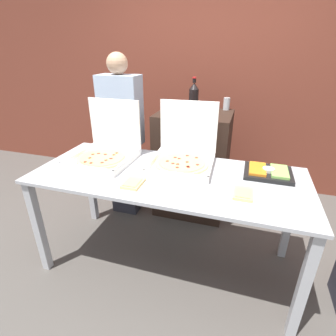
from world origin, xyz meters
The scene contains 12 objects.
ground_plane centered at (0.00, 0.00, 0.00)m, with size 16.00×16.00×0.00m, color #514C47.
brick_wall_behind centered at (0.00, 1.70, 1.40)m, with size 10.00×0.06×2.80m.
buffet_table centered at (0.00, 0.00, 0.74)m, with size 2.00×0.84×0.85m.
pizza_box_far_right centered at (0.06, 0.21, 0.93)m, with size 0.50×0.51×0.47m.
pizza_box_near_left centered at (-0.58, 0.12, 0.93)m, with size 0.48×0.50×0.47m.
paper_plate_front_left centered at (0.54, -0.16, 0.86)m, with size 0.24×0.24×0.03m.
paper_plate_front_center centered at (-0.17, -0.24, 0.86)m, with size 0.25×0.25×0.03m.
veggie_tray centered at (0.70, 0.21, 0.87)m, with size 0.34×0.28×0.05m.
sideboard_podium centered at (0.00, 0.88, 0.55)m, with size 0.74×0.57×1.11m.
soda_bottle centered at (-0.01, 0.86, 1.26)m, with size 0.09×0.09×0.34m.
soda_can_silver centered at (0.28, 1.12, 1.17)m, with size 0.07×0.07×0.12m.
person_guest_cap centered at (-0.69, 0.64, 0.87)m, with size 0.40×0.22×1.66m.
Camera 1 is at (0.52, -1.66, 1.71)m, focal length 28.00 mm.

